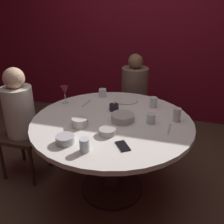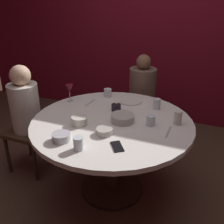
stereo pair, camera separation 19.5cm
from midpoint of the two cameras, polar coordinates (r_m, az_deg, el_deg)
ground_plane at (r=2.64m, az=2.20°, el=-16.54°), size 8.00×8.00×0.00m
back_wall at (r=3.75m, az=12.34°, el=17.57°), size 6.00×0.10×2.60m
dining_table at (r=2.29m, az=2.45°, el=-5.18°), size 1.40×1.40×0.75m
seated_diner_left at (r=2.66m, az=-16.75°, el=0.77°), size 0.40×0.40×1.14m
seated_diner_back at (r=3.10m, az=8.53°, el=4.80°), size 0.40×0.40×1.12m
candle_holder at (r=2.39m, az=3.26°, el=0.99°), size 0.09×0.09×0.08m
wine_glass at (r=2.58m, az=-7.32°, el=4.98°), size 0.08×0.08×0.18m
dinner_plate at (r=2.62m, az=6.20°, el=2.46°), size 0.24×0.24×0.01m
cell_phone at (r=1.85m, az=4.20°, el=-7.70°), size 0.14×0.15×0.01m
bowl_serving_large at (r=1.93m, az=-8.37°, el=-5.56°), size 0.14×0.14×0.06m
bowl_salad_center at (r=2.20m, az=4.91°, el=-1.38°), size 0.20×0.20×0.06m
bowl_small_white at (r=2.00m, az=1.10°, el=-4.34°), size 0.13×0.13×0.05m
bowl_sauce_side at (r=2.14m, az=-4.71°, el=-1.96°), size 0.13×0.13×0.07m
cup_near_candle at (r=2.47m, az=12.15°, el=1.73°), size 0.07×0.07×0.10m
cup_by_left_diner at (r=2.23m, az=16.88°, el=-1.25°), size 0.07×0.07×0.12m
cup_by_right_diner at (r=2.71m, az=1.12°, el=4.26°), size 0.08×0.08×0.09m
cup_center_front at (r=2.16m, az=11.14°, el=-1.86°), size 0.07×0.07×0.09m
cup_far_edge at (r=1.81m, az=-4.41°, el=-7.04°), size 0.07×0.07×0.10m
fork_near_plate at (r=2.11m, az=14.97°, el=-4.31°), size 0.02×0.18×0.01m
knife_near_plate at (r=2.57m, az=-2.69°, el=2.09°), size 0.03×0.18×0.01m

